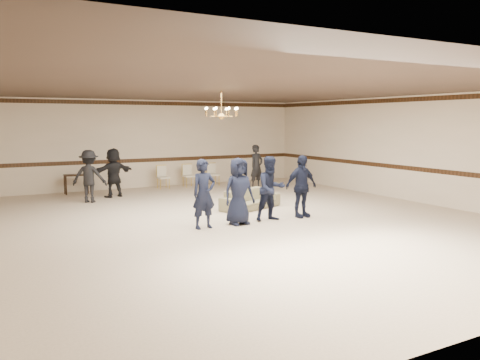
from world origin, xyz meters
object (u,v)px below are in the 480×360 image
object	(u,v)px
boy_a	(204,194)
boy_c	(271,189)
banquet_chair_right	(213,174)
adult_left	(89,176)
banquet_chair_left	(163,177)
console_table	(76,184)
chandelier	(221,104)
adult_right	(257,167)
boy_d	(301,186)
banquet_chair_mid	(189,176)
adult_mid	(113,173)
boy_b	(239,191)
settee	(250,199)

from	to	relation	value
boy_a	boy_c	size ratio (longest dim) A/B	1.00
banquet_chair_right	adult_left	bearing A→B (deg)	-159.30
banquet_chair_left	console_table	world-z (taller)	banquet_chair_left
chandelier	banquet_chair_right	xyz separation A→B (m)	(2.28, 5.29, -2.46)
chandelier	adult_right	world-z (taller)	chandelier
boy_d	chandelier	bearing A→B (deg)	135.63
chandelier	boy_a	size ratio (longest dim) A/B	0.59
banquet_chair_mid	boy_d	bearing A→B (deg)	-88.62
adult_mid	banquet_chair_right	bearing A→B (deg)	-179.87
boy_a	banquet_chair_mid	distance (m)	7.12
boy_d	boy_a	bearing A→B (deg)	177.47
boy_b	banquet_chair_mid	xyz separation A→B (m)	(1.53, 6.68, -0.38)
boy_c	adult_mid	distance (m)	6.10
boy_b	boy_d	distance (m)	1.80
adult_mid	adult_right	xyz separation A→B (m)	(5.10, -0.40, 0.00)
chandelier	adult_right	size ratio (longest dim) A/B	0.60
boy_a	adult_left	xyz separation A→B (m)	(-1.53, 4.89, -0.00)
boy_c	adult_mid	size ratio (longest dim) A/B	1.00
boy_a	settee	size ratio (longest dim) A/B	0.85
boy_a	banquet_chair_left	world-z (taller)	boy_a
boy_a	boy_b	distance (m)	0.90
boy_b	adult_mid	size ratio (longest dim) A/B	1.00
banquet_chair_right	boy_d	bearing A→B (deg)	-95.37
boy_d	banquet_chair_mid	distance (m)	6.70
adult_right	boy_d	bearing A→B (deg)	-124.88
chandelier	console_table	xyz separation A→B (m)	(-2.72, 5.49, -2.55)
adult_left	banquet_chair_left	world-z (taller)	adult_left
chandelier	boy_d	xyz separation A→B (m)	(1.55, -1.39, -2.08)
boy_c	console_table	xyz separation A→B (m)	(-3.37, 6.88, -0.46)
chandelier	boy_d	size ratio (longest dim) A/B	0.59
chandelier	boy_c	bearing A→B (deg)	-64.83
boy_b	adult_mid	world-z (taller)	boy_b
boy_a	banquet_chair_left	distance (m)	6.84
console_table	adult_mid	bearing A→B (deg)	-51.37
adult_left	adult_mid	world-z (taller)	same
boy_c	banquet_chair_left	bearing A→B (deg)	94.98
adult_right	banquet_chair_left	bearing A→B (deg)	137.78
boy_c	adult_mid	world-z (taller)	boy_c
adult_left	banquet_chair_right	bearing A→B (deg)	-131.54
boy_b	boy_d	size ratio (longest dim) A/B	1.00
adult_right	banquet_chair_mid	size ratio (longest dim) A/B	1.91
boy_c	chandelier	bearing A→B (deg)	116.97
chandelier	banquet_chair_mid	size ratio (longest dim) A/B	1.13
adult_right	banquet_chair_left	distance (m)	3.40
settee	adult_left	world-z (taller)	adult_left
boy_a	adult_right	bearing A→B (deg)	44.80
chandelier	boy_b	xyz separation A→B (m)	(-0.25, -1.39, -2.08)
boy_d	banquet_chair_left	distance (m)	6.81
chandelier	boy_c	world-z (taller)	chandelier
chandelier	banquet_chair_right	size ratio (longest dim) A/B	1.13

